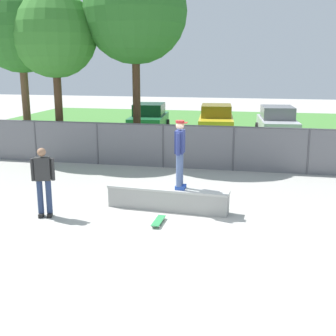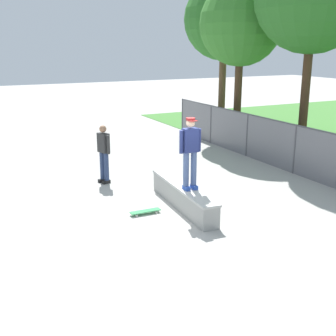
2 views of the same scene
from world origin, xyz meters
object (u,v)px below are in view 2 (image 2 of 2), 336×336
at_px(skateboarder, 190,150).
at_px(tree_near_left, 224,20).
at_px(tree_near_right, 241,25).
at_px(concrete_ledge, 183,196).
at_px(bystander, 104,151).
at_px(skateboard, 145,211).

height_order(skateboarder, tree_near_left, tree_near_left).
bearing_deg(tree_near_right, concrete_ledge, -44.62).
relative_size(tree_near_left, tree_near_right, 1.05).
relative_size(concrete_ledge, bystander, 1.85).
height_order(concrete_ledge, bystander, bystander).
relative_size(skateboarder, tree_near_right, 0.27).
distance_m(skateboard, bystander, 3.15).
height_order(concrete_ledge, tree_near_right, tree_near_right).
bearing_deg(tree_near_right, skateboard, -49.60).
height_order(skateboard, tree_near_right, tree_near_right).
distance_m(skateboarder, skateboard, 1.95).
bearing_deg(skateboarder, tree_near_right, 137.03).
height_order(tree_near_left, tree_near_right, tree_near_left).
bearing_deg(skateboard, tree_near_right, 130.40).
distance_m(skateboard, tree_near_left, 11.46).
relative_size(concrete_ledge, tree_near_left, 0.48).
bearing_deg(tree_near_left, skateboard, -43.62).
bearing_deg(concrete_ledge, bystander, -158.65).
relative_size(concrete_ledge, skateboarder, 1.83).
distance_m(skateboard, tree_near_right, 10.19).
bearing_deg(tree_near_left, tree_near_right, -8.75).
bearing_deg(bystander, concrete_ledge, 21.35).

